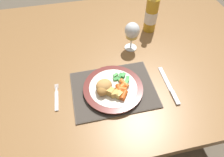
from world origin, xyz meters
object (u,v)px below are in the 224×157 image
Objects in this scene: wine_glass at (132,32)px; bottle at (152,13)px; dinner_plate at (113,88)px; table_knife at (170,88)px; fork at (57,99)px; dining_table at (110,63)px.

bottle is (0.14, 0.12, 0.00)m from wine_glass.
wine_glass is 0.19m from bottle.
dinner_plate is at bearing -120.84° from wine_glass.
table_knife is 0.31m from wine_glass.
bottle is (0.52, 0.36, 0.10)m from fork.
dining_table is 10.78× the size of wine_glass.
bottle is at bearing 52.22° from dinner_plate.
dining_table is 6.37× the size of dinner_plate.
dining_table is 0.36m from fork.
wine_glass is at bearing 31.86° from fork.
fork is at bearing -148.14° from wine_glass.
dinner_plate is (-0.04, -0.23, 0.09)m from dining_table.
dinner_plate is 0.91× the size of bottle.
bottle is at bearing 41.66° from wine_glass.
dinner_plate reaches higher than fork.
wine_glass is at bearing -138.34° from bottle.
dinner_plate is 0.47m from bottle.
fork is (-0.23, 0.01, -0.01)m from dinner_plate.
table_knife is (0.24, -0.04, -0.01)m from dinner_plate.
dining_table is 5.83× the size of bottle.
dinner_plate is 0.29m from wine_glass.
wine_glass is at bearing 59.16° from dinner_plate.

